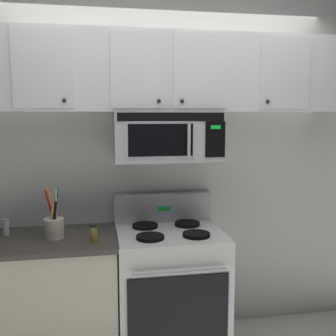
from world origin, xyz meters
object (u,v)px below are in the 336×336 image
(stove_range, at_px, (170,289))
(salt_shaker, at_px, (6,227))
(over_range_microwave, at_px, (167,136))
(utensil_crock_cream, at_px, (54,224))
(spice_jar, at_px, (93,233))

(stove_range, relative_size, salt_shaker, 9.63)
(stove_range, distance_m, over_range_microwave, 1.11)
(salt_shaker, bearing_deg, utensil_crock_cream, -20.35)
(over_range_microwave, bearing_deg, salt_shaker, -179.88)
(utensil_crock_cream, height_order, salt_shaker, utensil_crock_cream)
(stove_range, bearing_deg, over_range_microwave, 90.14)
(over_range_microwave, relative_size, utensil_crock_cream, 2.11)
(over_range_microwave, bearing_deg, spice_jar, -154.27)
(stove_range, height_order, spice_jar, stove_range)
(utensil_crock_cream, height_order, spice_jar, utensil_crock_cream)
(stove_range, bearing_deg, spice_jar, -165.19)
(over_range_microwave, bearing_deg, stove_range, -89.86)
(salt_shaker, bearing_deg, stove_range, -5.75)
(stove_range, xyz_separation_m, salt_shaker, (-1.13, 0.11, 0.49))
(utensil_crock_cream, bearing_deg, spice_jar, -26.70)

